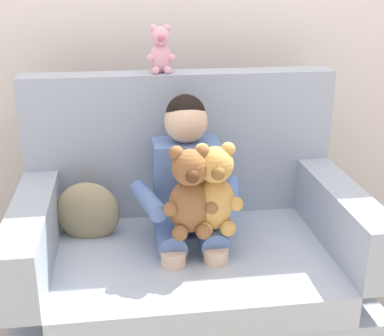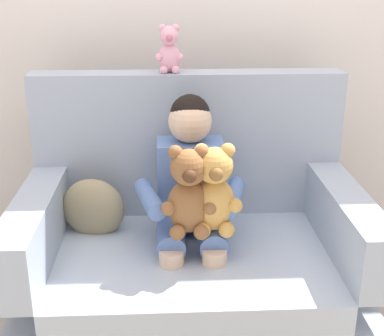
% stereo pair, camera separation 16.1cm
% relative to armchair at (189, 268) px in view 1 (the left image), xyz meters
% --- Properties ---
extents(back_wall, '(6.00, 0.10, 2.60)m').
position_rel_armchair_xyz_m(back_wall, '(0.00, 0.64, 0.95)').
color(back_wall, silver).
rests_on(back_wall, ground).
extents(armchair, '(1.32, 0.86, 1.10)m').
position_rel_armchair_xyz_m(armchair, '(0.00, 0.00, 0.00)').
color(armchair, '#9EADBC').
rests_on(armchair, ground).
extents(seated_child, '(0.45, 0.39, 0.82)m').
position_rel_armchair_xyz_m(seated_child, '(-0.00, 0.01, 0.34)').
color(seated_child, '#597AB7').
rests_on(seated_child, armchair).
extents(plush_brown, '(0.20, 0.17, 0.34)m').
position_rel_armchair_xyz_m(plush_brown, '(-0.02, -0.14, 0.39)').
color(plush_brown, brown).
rests_on(plush_brown, armchair).
extents(plush_honey, '(0.20, 0.17, 0.34)m').
position_rel_armchair_xyz_m(plush_honey, '(0.08, -0.13, 0.39)').
color(plush_honey, gold).
rests_on(plush_honey, armchair).
extents(plush_pink_on_backrest, '(0.12, 0.10, 0.20)m').
position_rel_armchair_xyz_m(plush_pink_on_backrest, '(-0.07, 0.31, 0.84)').
color(plush_pink_on_backrest, '#EAA8BC').
rests_on(plush_pink_on_backrest, armchair).
extents(throw_pillow, '(0.27, 0.15, 0.26)m').
position_rel_armchair_xyz_m(throw_pillow, '(-0.40, 0.11, 0.23)').
color(throw_pillow, '#998C66').
rests_on(throw_pillow, armchair).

